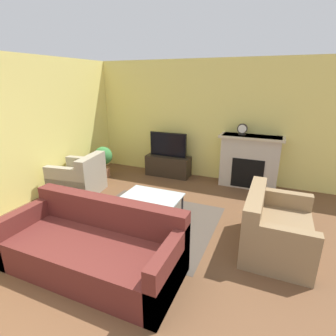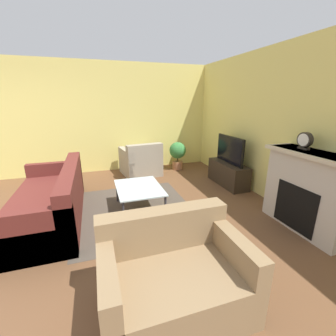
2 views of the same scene
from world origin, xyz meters
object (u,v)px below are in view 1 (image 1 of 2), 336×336
object	(u,v)px
couch_sectional	(94,248)
armchair_by_window	(79,179)
tv	(168,145)
mantel_clock	(242,129)
coffee_table	(151,199)
potted_plant	(103,158)
couch_loveseat	(274,230)

from	to	relation	value
couch_sectional	armchair_by_window	size ratio (longest dim) A/B	2.18
tv	couch_sectional	size ratio (longest dim) A/B	0.42
mantel_clock	coffee_table	bearing A→B (deg)	-117.14
couch_sectional	mantel_clock	bearing A→B (deg)	71.09
couch_sectional	armchair_by_window	distance (m)	2.50
couch_sectional	potted_plant	size ratio (longest dim) A/B	2.98
potted_plant	mantel_clock	xyz separation A→B (m)	(3.11, 0.72, 0.81)
couch_sectional	coffee_table	world-z (taller)	couch_sectional
tv	mantel_clock	xyz separation A→B (m)	(1.68, 0.07, 0.48)
couch_loveseat	mantel_clock	size ratio (longest dim) A/B	5.17
tv	coffee_table	world-z (taller)	tv
mantel_clock	couch_sectional	bearing A→B (deg)	-108.91
couch_loveseat	mantel_clock	bearing A→B (deg)	20.23
armchair_by_window	mantel_clock	size ratio (longest dim) A/B	4.17
couch_loveseat	tv	bearing A→B (deg)	49.16
couch_loveseat	coffee_table	size ratio (longest dim) A/B	1.29
armchair_by_window	mantel_clock	distance (m)	3.58
coffee_table	mantel_clock	size ratio (longest dim) A/B	4.00
couch_sectional	mantel_clock	distance (m)	3.85
couch_sectional	potted_plant	distance (m)	3.39
couch_loveseat	potted_plant	xyz separation A→B (m)	(-3.93, 1.51, 0.16)
coffee_table	tv	bearing A→B (deg)	105.36
tv	armchair_by_window	xyz separation A→B (m)	(-1.29, -1.68, -0.49)
armchair_by_window	coffee_table	size ratio (longest dim) A/B	1.04
couch_loveseat	armchair_by_window	distance (m)	3.83
armchair_by_window	coffee_table	distance (m)	1.91
potted_plant	mantel_clock	distance (m)	3.29
potted_plant	couch_sectional	bearing A→B (deg)	-55.83
coffee_table	potted_plant	bearing A→B (deg)	144.26
potted_plant	coffee_table	bearing A→B (deg)	-35.74
armchair_by_window	mantel_clock	xyz separation A→B (m)	(2.97, 1.75, 0.97)
tv	couch_sectional	world-z (taller)	tv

